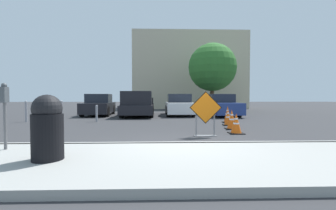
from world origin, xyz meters
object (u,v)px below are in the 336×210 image
(bollard_nearest, at_px, (97,113))
(parking_meter, at_px, (5,104))
(bollard_second, at_px, (62,111))
(traffic_cone_fourth, at_px, (228,114))
(traffic_cone_second, at_px, (232,120))
(road_closed_sign, at_px, (206,112))
(parked_car_second, at_px, (179,105))
(bollard_third, at_px, (26,111))
(traffic_cone_third, at_px, (228,117))
(parked_car_nearest, at_px, (99,105))
(trash_bin, at_px, (48,127))
(traffic_cone_nearest, at_px, (236,124))
(pickup_truck, at_px, (138,105))
(parked_car_third, at_px, (220,106))

(bollard_nearest, xyz_separation_m, parking_meter, (-0.02, -6.71, 0.64))
(bollard_nearest, distance_m, bollard_second, 1.77)
(traffic_cone_fourth, bearing_deg, traffic_cone_second, -102.85)
(road_closed_sign, height_order, parked_car_second, parked_car_second)
(bollard_third, xyz_separation_m, parking_meter, (3.52, -6.71, 0.53))
(traffic_cone_third, distance_m, parked_car_nearest, 9.40)
(parked_car_second, bearing_deg, bollard_nearest, 41.59)
(trash_bin, bearing_deg, parking_meter, 147.50)
(traffic_cone_fourth, distance_m, trash_bin, 8.77)
(traffic_cone_nearest, height_order, parking_meter, parking_meter)
(traffic_cone_second, bearing_deg, road_closed_sign, -130.48)
(road_closed_sign, xyz_separation_m, pickup_truck, (-2.95, 7.92, -0.05))
(pickup_truck, xyz_separation_m, parking_meter, (-1.79, -10.19, 0.36))
(pickup_truck, distance_m, parked_car_second, 2.86)
(traffic_cone_second, relative_size, pickup_truck, 0.14)
(traffic_cone_fourth, distance_m, bollard_nearest, 6.61)
(traffic_cone_fourth, xyz_separation_m, parked_car_nearest, (-7.63, 4.79, 0.28))
(road_closed_sign, height_order, bollard_second, road_closed_sign)
(traffic_cone_nearest, bearing_deg, traffic_cone_fourth, 78.10)
(traffic_cone_second, distance_m, bollard_second, 8.35)
(parked_car_nearest, bearing_deg, traffic_cone_fourth, 144.22)
(trash_bin, bearing_deg, parked_car_second, 74.30)
(traffic_cone_second, xyz_separation_m, parking_meter, (-6.09, -3.84, 0.72))
(traffic_cone_third, height_order, bollard_third, bollard_third)
(traffic_cone_fourth, bearing_deg, parking_meter, -137.13)
(pickup_truck, relative_size, trash_bin, 4.73)
(bollard_nearest, bearing_deg, pickup_truck, 63.10)
(bollard_nearest, height_order, parking_meter, parking_meter)
(traffic_cone_fourth, height_order, parked_car_second, parked_car_second)
(pickup_truck, distance_m, bollard_nearest, 3.91)
(trash_bin, distance_m, parking_meter, 1.59)
(traffic_cone_fourth, height_order, bollard_third, bollard_third)
(traffic_cone_third, xyz_separation_m, parked_car_second, (-1.73, 5.77, 0.32))
(traffic_cone_second, relative_size, bollard_third, 0.72)
(pickup_truck, relative_size, bollard_nearest, 6.33)
(traffic_cone_fourth, height_order, bollard_second, bollard_second)
(pickup_truck, bearing_deg, traffic_cone_second, 122.61)
(trash_bin, distance_m, bollard_third, 8.95)
(traffic_cone_fourth, xyz_separation_m, bollard_third, (-10.13, 0.57, 0.17))
(traffic_cone_second, height_order, bollard_nearest, bollard_nearest)
(parking_meter, bearing_deg, road_closed_sign, 25.52)
(traffic_cone_third, height_order, bollard_nearest, bollard_nearest)
(traffic_cone_nearest, distance_m, traffic_cone_third, 2.32)
(parked_car_second, height_order, parked_car_third, parked_car_second)
(parked_car_nearest, bearing_deg, pickup_truck, 161.47)
(traffic_cone_third, xyz_separation_m, bollard_second, (-8.05, 1.66, 0.21))
(trash_bin, bearing_deg, traffic_cone_third, 49.59)
(bollard_third, bearing_deg, parked_car_second, 26.93)
(bollard_third, bearing_deg, traffic_cone_second, -16.59)
(traffic_cone_nearest, height_order, parked_car_third, parked_car_third)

